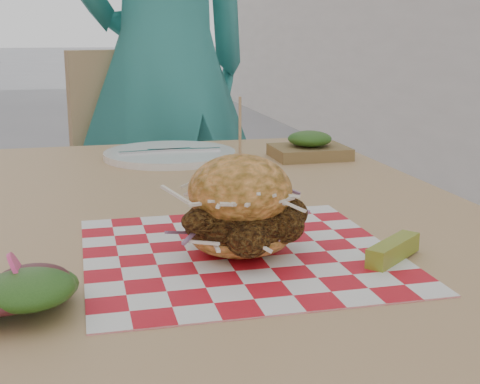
{
  "coord_description": "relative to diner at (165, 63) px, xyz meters",
  "views": [
    {
      "loc": [
        -0.2,
        -0.82,
        1.01
      ],
      "look_at": [
        -0.02,
        -0.09,
        0.82
      ],
      "focal_mm": 50.0,
      "sensor_mm": 36.0,
      "label": 1
    }
  ],
  "objects": [
    {
      "name": "patio_table",
      "position": [
        -0.08,
        -1.09,
        -0.24
      ],
      "size": [
        0.8,
        1.2,
        0.75
      ],
      "color": "tan",
      "rests_on": "ground"
    },
    {
      "name": "pickle_spear",
      "position": [
        0.08,
        -1.37,
        -0.15
      ],
      "size": [
        0.09,
        0.08,
        0.02
      ],
      "primitive_type": "cube",
      "rotation": [
        0.0,
        0.0,
        0.67
      ],
      "color": "olive",
      "rests_on": "paper_liner"
    },
    {
      "name": "sandwich",
      "position": [
        -0.09,
        -1.3,
        -0.11
      ],
      "size": [
        0.16,
        0.16,
        0.18
      ],
      "color": "#EB9542",
      "rests_on": "paper_liner"
    },
    {
      "name": "kraft_tray",
      "position": [
        0.2,
        -0.75,
        -0.14
      ],
      "size": [
        0.15,
        0.12,
        0.06
      ],
      "color": "olive",
      "rests_on": "patio_table"
    },
    {
      "name": "diner",
      "position": [
        0.0,
        0.0,
        0.0
      ],
      "size": [
        0.78,
        0.66,
        1.82
      ],
      "primitive_type": "imported",
      "rotation": [
        0.0,
        0.0,
        3.55
      ],
      "color": "teal",
      "rests_on": "ground"
    },
    {
      "name": "place_setting",
      "position": [
        -0.08,
        -0.68,
        -0.15
      ],
      "size": [
        0.27,
        0.27,
        0.02
      ],
      "color": "white",
      "rests_on": "patio_table"
    },
    {
      "name": "paper_liner",
      "position": [
        -0.09,
        -1.3,
        -0.16
      ],
      "size": [
        0.36,
        0.36,
        0.0
      ],
      "primitive_type": "cube",
      "color": "red",
      "rests_on": "patio_table"
    },
    {
      "name": "side_salad",
      "position": [
        -0.34,
        -1.43,
        -0.14
      ],
      "size": [
        0.14,
        0.14,
        0.05
      ],
      "color": "#3F1419",
      "rests_on": "patio_table"
    },
    {
      "name": "patio_chair",
      "position": [
        -0.11,
        -0.09,
        -0.36
      ],
      "size": [
        0.52,
        0.52,
        0.95
      ],
      "rotation": [
        0.0,
        0.0,
        0.26
      ],
      "color": "tan",
      "rests_on": "ground"
    }
  ]
}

